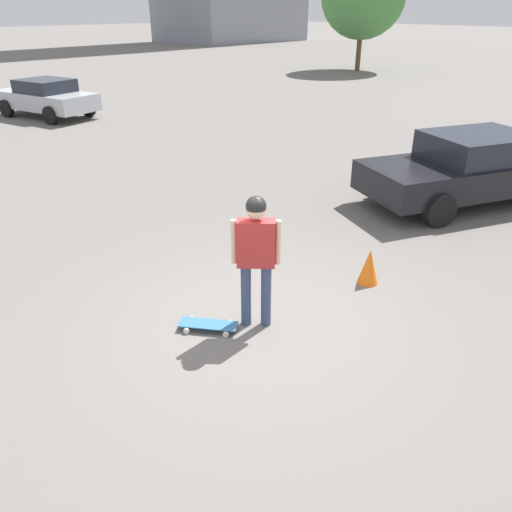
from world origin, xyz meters
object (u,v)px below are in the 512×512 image
(car_parked_near, at_px, (472,167))
(traffic_cone, at_px, (369,266))
(person, at_px, (256,249))
(skateboard, at_px, (208,325))
(car_parked_far, at_px, (46,97))

(car_parked_near, bearing_deg, traffic_cone, 30.67)
(person, bearing_deg, traffic_cone, 35.11)
(skateboard, xyz_separation_m, car_parked_far, (15.06, -4.64, 0.65))
(person, relative_size, car_parked_near, 0.36)
(person, xyz_separation_m, skateboard, (0.35, 0.53, -1.04))
(person, xyz_separation_m, traffic_cone, (-0.41, -2.00, -0.84))
(skateboard, xyz_separation_m, traffic_cone, (-0.75, -2.53, 0.20))
(car_parked_far, height_order, traffic_cone, car_parked_far)
(person, height_order, car_parked_near, person)
(skateboard, bearing_deg, car_parked_near, -128.04)
(person, distance_m, skateboard, 1.22)
(person, distance_m, car_parked_far, 15.95)
(skateboard, bearing_deg, person, -159.18)
(car_parked_far, xyz_separation_m, traffic_cone, (-15.81, 2.11, -0.44))
(skateboard, bearing_deg, car_parked_far, -53.38)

